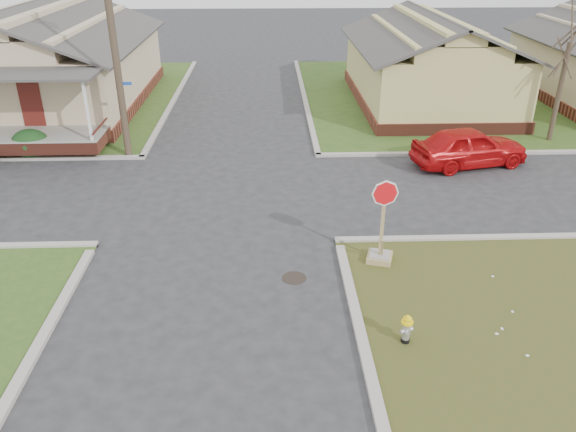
{
  "coord_description": "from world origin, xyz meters",
  "views": [
    {
      "loc": [
        1.58,
        -13.09,
        8.21
      ],
      "look_at": [
        2.09,
        1.0,
        1.1
      ],
      "focal_mm": 35.0,
      "sensor_mm": 36.0,
      "label": 1
    }
  ],
  "objects_px": {
    "utility_pole": "(113,39)",
    "fire_hydrant": "(407,327)",
    "stop_sign": "(381,244)",
    "red_sedan": "(469,147)"
  },
  "relations": [
    {
      "from": "utility_pole",
      "to": "red_sedan",
      "type": "height_order",
      "value": "utility_pole"
    },
    {
      "from": "utility_pole",
      "to": "red_sedan",
      "type": "relative_size",
      "value": 1.99
    },
    {
      "from": "fire_hydrant",
      "to": "utility_pole",
      "type": "bearing_deg",
      "value": 103.99
    },
    {
      "from": "utility_pole",
      "to": "fire_hydrant",
      "type": "relative_size",
      "value": 12.44
    },
    {
      "from": "utility_pole",
      "to": "red_sedan",
      "type": "xyz_separation_m",
      "value": [
        13.61,
        -1.49,
        -3.89
      ]
    },
    {
      "from": "red_sedan",
      "to": "utility_pole",
      "type": "bearing_deg",
      "value": 70.68
    },
    {
      "from": "utility_pole",
      "to": "red_sedan",
      "type": "bearing_deg",
      "value": -6.23
    },
    {
      "from": "fire_hydrant",
      "to": "stop_sign",
      "type": "height_order",
      "value": "stop_sign"
    },
    {
      "from": "utility_pole",
      "to": "fire_hydrant",
      "type": "xyz_separation_m",
      "value": [
        8.76,
        -12.16,
        -4.21
      ]
    },
    {
      "from": "utility_pole",
      "to": "stop_sign",
      "type": "bearing_deg",
      "value": -44.43
    }
  ]
}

